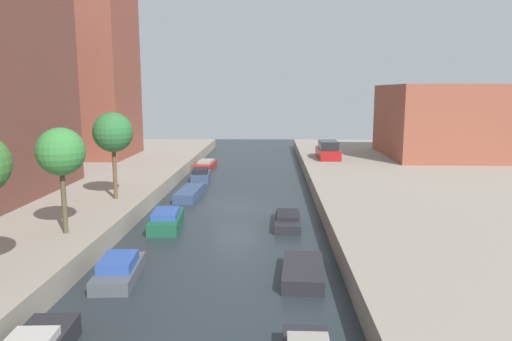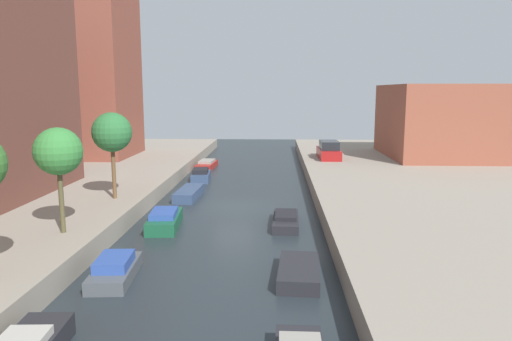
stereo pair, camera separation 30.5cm
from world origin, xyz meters
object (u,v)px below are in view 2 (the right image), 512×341
object	(u,v)px
moored_boat_left_4	(201,175)
parked_car	(329,151)
moored_boat_right_2	(286,220)
apartment_tower_far	(73,20)
moored_boat_right_1	(299,272)
low_block_right	(442,121)
moored_boat_left_1	(115,269)
moored_boat_left_3	(189,193)
moored_boat_left_5	(207,165)
street_tree_1	(58,152)
moored_boat_left_2	(165,220)
street_tree_2	(112,133)

from	to	relation	value
moored_boat_left_4	parked_car	bearing A→B (deg)	30.29
moored_boat_right_2	apartment_tower_far	bearing A→B (deg)	133.96
moored_boat_right_1	moored_boat_right_2	size ratio (longest dim) A/B	0.91
low_block_right	moored_boat_left_1	size ratio (longest dim) A/B	3.48
moored_boat_right_2	moored_boat_left_3	bearing A→B (deg)	134.44
moored_boat_left_5	low_block_right	bearing A→B (deg)	4.51
moored_boat_left_4	moored_boat_left_5	size ratio (longest dim) A/B	0.75
low_block_right	moored_boat_left_4	distance (m)	23.23
street_tree_1	moored_boat_left_4	world-z (taller)	street_tree_1
moored_boat_left_2	moored_boat_left_1	bearing A→B (deg)	-92.22
low_block_right	moored_boat_left_2	world-z (taller)	low_block_right
low_block_right	moored_boat_left_3	world-z (taller)	low_block_right
moored_boat_left_5	moored_boat_right_1	xyz separation A→B (m)	(7.35, -26.37, -0.04)
moored_boat_right_1	moored_boat_right_2	bearing A→B (deg)	92.80
moored_boat_left_2	parked_car	bearing A→B (deg)	61.49
low_block_right	street_tree_2	xyz separation A→B (m)	(-24.63, -19.04, 0.43)
low_block_right	street_tree_1	xyz separation A→B (m)	(-24.63, -25.76, 0.19)
moored_boat_right_2	parked_car	bearing A→B (deg)	77.35
street_tree_1	parked_car	xyz separation A→B (m)	(13.99, 23.91, -2.84)
moored_boat_left_4	apartment_tower_far	bearing A→B (deg)	150.34
moored_boat_left_1	moored_boat_left_3	world-z (taller)	moored_boat_left_1
moored_boat_left_1	parked_car	bearing A→B (deg)	67.72
street_tree_2	apartment_tower_far	bearing A→B (deg)	117.39
street_tree_2	moored_boat_left_5	size ratio (longest dim) A/B	1.14
street_tree_2	moored_boat_right_1	xyz separation A→B (m)	(10.10, -9.06, -4.48)
street_tree_2	parked_car	distance (m)	22.38
parked_car	moored_boat_left_4	distance (m)	12.53
street_tree_1	parked_car	distance (m)	27.85
street_tree_2	moored_boat_left_4	size ratio (longest dim) A/B	1.52
moored_boat_left_1	moored_boat_right_2	xyz separation A→B (m)	(6.63, 7.61, -0.08)
moored_boat_left_4	moored_boat_right_2	bearing A→B (deg)	-62.73
moored_boat_right_1	low_block_right	bearing A→B (deg)	62.65
apartment_tower_far	street_tree_1	size ratio (longest dim) A/B	5.47
moored_boat_right_1	moored_boat_right_2	distance (m)	7.34
moored_boat_left_2	street_tree_1	bearing A→B (deg)	-127.60
low_block_right	parked_car	world-z (taller)	low_block_right
moored_boat_left_4	moored_boat_left_5	xyz separation A→B (m)	(-0.48, 6.41, -0.12)
apartment_tower_far	street_tree_1	distance (m)	27.98
moored_boat_left_1	moored_boat_left_2	xyz separation A→B (m)	(0.27, 7.02, 0.03)
apartment_tower_far	moored_boat_left_2	distance (m)	27.38
moored_boat_left_1	moored_boat_left_4	size ratio (longest dim) A/B	1.07
parked_car	moored_boat_left_5	world-z (taller)	parked_car
moored_boat_right_1	moored_boat_right_2	xyz separation A→B (m)	(-0.36, 7.33, 0.02)
parked_car	moored_boat_left_3	world-z (taller)	parked_car
apartment_tower_far	parked_car	xyz separation A→B (m)	(23.36, -0.88, -11.80)
street_tree_2	moored_boat_left_2	bearing A→B (deg)	-34.49
moored_boat_left_1	street_tree_2	bearing A→B (deg)	108.43
moored_boat_left_3	moored_boat_right_2	distance (m)	9.07
apartment_tower_far	parked_car	size ratio (longest dim) A/B	5.20
low_block_right	apartment_tower_far	bearing A→B (deg)	-178.38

